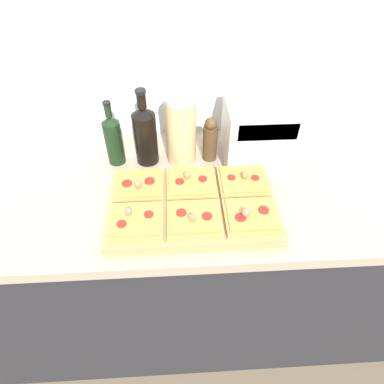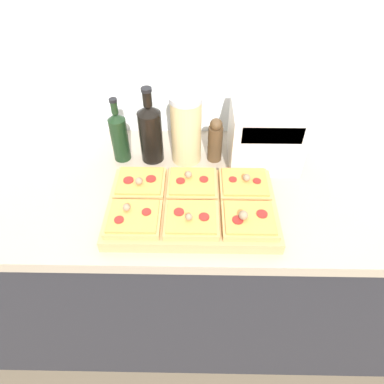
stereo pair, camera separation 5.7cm
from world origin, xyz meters
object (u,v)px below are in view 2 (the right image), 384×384
Objects in this scene: cutting_board at (192,208)px; pepper_mill at (215,140)px; toaster_oven at (265,135)px; grain_jar_tall at (186,129)px; wine_bottle at (151,132)px; olive_oil_bottle at (119,136)px.

pepper_mill is at bearing 73.67° from cutting_board.
pepper_mill is 0.18m from toaster_oven.
cutting_board is at bearing -106.33° from pepper_mill.
toaster_oven is (0.28, -0.00, -0.02)m from grain_jar_tall.
wine_bottle is 1.65× the size of pepper_mill.
toaster_oven is at bearing -0.12° from wine_bottle.
toaster_oven is (0.18, -0.00, 0.03)m from pepper_mill.
cutting_board is 2.03× the size of grain_jar_tall.
cutting_board is 0.39m from olive_oil_bottle.
wine_bottle is 1.05× the size of toaster_oven.
toaster_oven is (0.41, -0.00, -0.01)m from wine_bottle.
pepper_mill is (0.34, 0.00, -0.02)m from olive_oil_bottle.
wine_bottle is at bearing 180.00° from pepper_mill.
cutting_board is at bearing -45.77° from olive_oil_bottle.
olive_oil_bottle is at bearing -180.00° from wine_bottle.
wine_bottle is at bearing 119.04° from cutting_board.
grain_jar_tall is at bearing 179.83° from toaster_oven.
wine_bottle reaches higher than olive_oil_bottle.
wine_bottle is (-0.15, 0.27, 0.10)m from cutting_board.
wine_bottle is 0.23m from pepper_mill.
cutting_board is at bearing -60.96° from wine_bottle.
olive_oil_bottle reaches higher than toaster_oven.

